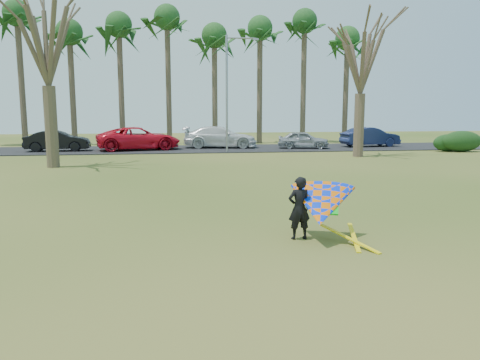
{
  "coord_description": "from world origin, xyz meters",
  "views": [
    {
      "loc": [
        -1.83,
        -10.52,
        3.02
      ],
      "look_at": [
        0.0,
        2.0,
        1.1
      ],
      "focal_mm": 35.0,
      "sensor_mm": 36.0,
      "label": 1
    }
  ],
  "objects": [
    {
      "name": "palm_2",
      "position": [
        -14.0,
        31.0,
        10.52
      ],
      "size": [
        4.84,
        4.84,
        12.24
      ],
      "color": "#443529",
      "rests_on": "ground"
    },
    {
      "name": "parking_strip",
      "position": [
        0.0,
        25.0,
        0.03
      ],
      "size": [
        46.0,
        7.0,
        0.06
      ],
      "primitive_type": "cube",
      "color": "black",
      "rests_on": "ground"
    },
    {
      "name": "bare_tree_right",
      "position": [
        10.0,
        18.0,
        6.57
      ],
      "size": [
        6.27,
        6.27,
        9.21
      ],
      "color": "#4B3B2D",
      "rests_on": "ground"
    },
    {
      "name": "streetlight",
      "position": [
        2.16,
        22.0,
        4.46
      ],
      "size": [
        2.28,
        0.18,
        8.0
      ],
      "color": "gray",
      "rests_on": "ground"
    },
    {
      "name": "palm_6",
      "position": [
        2.0,
        31.0,
        9.17
      ],
      "size": [
        4.84,
        4.84,
        10.84
      ],
      "color": "#46392A",
      "rests_on": "ground"
    },
    {
      "name": "palm_3",
      "position": [
        -10.0,
        31.0,
        9.17
      ],
      "size": [
        4.84,
        4.84,
        10.84
      ],
      "color": "#4C3D2D",
      "rests_on": "ground"
    },
    {
      "name": "ground",
      "position": [
        0.0,
        0.0,
        0.0
      ],
      "size": [
        100.0,
        100.0,
        0.0
      ],
      "primitive_type": "plane",
      "color": "#244A10",
      "rests_on": "ground"
    },
    {
      "name": "car_5",
      "position": [
        13.87,
        25.0,
        0.83
      ],
      "size": [
        4.81,
        2.16,
        1.53
      ],
      "primitive_type": "imported",
      "rotation": [
        0.0,
        0.0,
        1.69
      ],
      "color": "#19224B",
      "rests_on": "parking_strip"
    },
    {
      "name": "palm_5",
      "position": [
        -2.0,
        31.0,
        10.52
      ],
      "size": [
        4.84,
        4.84,
        12.24
      ],
      "color": "#453729",
      "rests_on": "ground"
    },
    {
      "name": "kite_flyer",
      "position": [
        1.5,
        -0.4,
        0.84
      ],
      "size": [
        2.13,
        2.39,
        2.02
      ],
      "color": "black",
      "rests_on": "ground"
    },
    {
      "name": "palm_4",
      "position": [
        -6.0,
        31.0,
        9.85
      ],
      "size": [
        4.84,
        4.84,
        11.54
      ],
      "color": "#48382B",
      "rests_on": "ground"
    },
    {
      "name": "car_1",
      "position": [
        -9.88,
        24.31,
        0.79
      ],
      "size": [
        4.48,
        1.72,
        1.46
      ],
      "primitive_type": "imported",
      "rotation": [
        0.0,
        0.0,
        1.61
      ],
      "color": "black",
      "rests_on": "parking_strip"
    },
    {
      "name": "car_3",
      "position": [
        1.89,
        25.57,
        0.88
      ],
      "size": [
        5.92,
        3.1,
        1.64
      ],
      "primitive_type": "imported",
      "rotation": [
        0.0,
        0.0,
        1.42
      ],
      "color": "silver",
      "rests_on": "parking_strip"
    },
    {
      "name": "palm_8",
      "position": [
        10.0,
        31.0,
        10.52
      ],
      "size": [
        4.84,
        4.84,
        12.24
      ],
      "color": "brown",
      "rests_on": "ground"
    },
    {
      "name": "car_4",
      "position": [
        8.1,
        24.07,
        0.72
      ],
      "size": [
        4.11,
        2.44,
        1.31
      ],
      "primitive_type": "imported",
      "rotation": [
        0.0,
        0.0,
        1.32
      ],
      "color": "#9499A0",
      "rests_on": "parking_strip"
    },
    {
      "name": "palm_7",
      "position": [
        6.0,
        31.0,
        9.85
      ],
      "size": [
        4.84,
        4.84,
        11.54
      ],
      "color": "#473B2B",
      "rests_on": "ground"
    },
    {
      "name": "bare_tree_left",
      "position": [
        -8.0,
        15.0,
        6.92
      ],
      "size": [
        6.6,
        6.6,
        9.7
      ],
      "color": "brown",
      "rests_on": "ground"
    },
    {
      "name": "palm_9",
      "position": [
        14.0,
        31.0,
        9.17
      ],
      "size": [
        4.84,
        4.84,
        10.84
      ],
      "color": "#48392B",
      "rests_on": "ground"
    },
    {
      "name": "hedge_near",
      "position": [
        18.67,
        20.21,
        0.75
      ],
      "size": [
        3.0,
        1.36,
        1.5
      ],
      "primitive_type": "ellipsoid",
      "color": "black",
      "rests_on": "ground"
    },
    {
      "name": "car_2",
      "position": [
        -4.23,
        24.47,
        0.89
      ],
      "size": [
        6.46,
        4.0,
        1.67
      ],
      "primitive_type": "imported",
      "rotation": [
        0.0,
        0.0,
        1.79
      ],
      "color": "red",
      "rests_on": "parking_strip"
    },
    {
      "name": "hedge_far",
      "position": [
        17.88,
        20.65,
        0.62
      ],
      "size": [
        2.22,
        1.05,
        1.24
      ],
      "primitive_type": "ellipsoid",
      "color": "#133413",
      "rests_on": "ground"
    }
  ]
}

